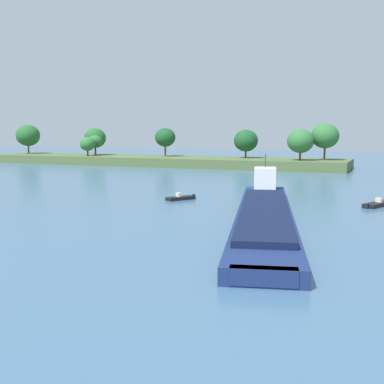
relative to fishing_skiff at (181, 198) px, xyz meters
name	(u,v)px	position (x,y,z in m)	size (l,w,h in m)	color
treeline_island	(156,155)	(-32.20, 57.38, 2.36)	(97.33, 17.73, 10.54)	#4C6038
fishing_skiff	(181,198)	(0.00, 0.00, 0.00)	(3.09, 3.89, 0.92)	black
cargo_barge	(265,211)	(13.29, -9.86, 0.61)	(14.79, 40.86, 5.69)	navy
small_motorboat	(377,204)	(23.20, 3.64, 0.01)	(3.26, 4.94, 0.95)	black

